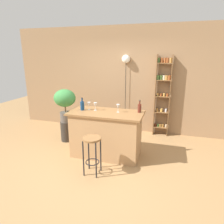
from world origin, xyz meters
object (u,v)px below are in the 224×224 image
object	(u,v)px
bottle_soda_blue	(82,105)
wine_glass_right	(118,107)
potted_plant	(65,101)
wine_glass_center	(89,104)
bottle_vinegar	(140,108)
pendant_globe_light	(126,60)
wine_glass_left	(95,105)
spice_shelf	(163,93)
plant_stool	(67,131)
bar_stool	(92,147)

from	to	relation	value
bottle_soda_blue	wine_glass_right	world-z (taller)	bottle_soda_blue
potted_plant	wine_glass_center	size ratio (longest dim) A/B	4.85
bottle_vinegar	pendant_globe_light	world-z (taller)	pendant_globe_light
wine_glass_left	wine_glass_right	distance (m)	0.49
pendant_globe_light	bottle_vinegar	bearing A→B (deg)	-66.09
bottle_soda_blue	spice_shelf	bearing A→B (deg)	43.90
wine_glass_right	plant_stool	bearing A→B (deg)	165.40
bottle_soda_blue	wine_glass_left	xyz separation A→B (m)	(0.27, 0.06, 0.02)
bar_stool	potted_plant	size ratio (longest dim) A/B	0.86
potted_plant	bar_stool	bearing A→B (deg)	-45.46
wine_glass_left	wine_glass_right	size ratio (longest dim) A/B	1.00
plant_stool	potted_plant	bearing A→B (deg)	180.00
bottle_vinegar	wine_glass_left	distance (m)	0.91
plant_stool	bottle_vinegar	distance (m)	2.00
spice_shelf	wine_glass_left	xyz separation A→B (m)	(-1.28, -1.42, -0.07)
potted_plant	bottle_vinegar	size ratio (longest dim) A/B	3.23
spice_shelf	pendant_globe_light	xyz separation A→B (m)	(-0.98, 0.05, 0.80)
wine_glass_left	pendant_globe_light	world-z (taller)	pendant_globe_light
bar_stool	plant_stool	bearing A→B (deg)	134.54
spice_shelf	wine_glass_left	size ratio (longest dim) A/B	12.63
wine_glass_left	wine_glass_right	bearing A→B (deg)	-0.46
wine_glass_left	potted_plant	bearing A→B (deg)	158.41
pendant_globe_light	plant_stool	bearing A→B (deg)	-137.67
pendant_globe_light	potted_plant	bearing A→B (deg)	-137.67
wine_glass_center	bottle_vinegar	bearing A→B (deg)	5.54
plant_stool	spice_shelf	bearing A→B (deg)	25.81
bottle_soda_blue	wine_glass_right	bearing A→B (deg)	4.51
wine_glass_right	wine_glass_left	bearing A→B (deg)	179.54
bar_stool	wine_glass_left	bearing A→B (deg)	106.49
bar_stool	pendant_globe_light	distance (m)	2.69
bottle_vinegar	bar_stool	bearing A→B (deg)	-125.96
pendant_globe_light	bar_stool	bearing A→B (deg)	-91.52
plant_stool	wine_glass_center	bearing A→B (deg)	-25.02
bar_stool	spice_shelf	xyz separation A→B (m)	(1.04, 2.23, 0.63)
plant_stool	pendant_globe_light	xyz separation A→B (m)	(1.21, 1.11, 1.68)
bar_stool	pendant_globe_light	bearing A→B (deg)	88.48
wine_glass_left	wine_glass_center	distance (m)	0.15
bar_stool	plant_stool	distance (m)	1.67
bar_stool	spice_shelf	distance (m)	2.54
spice_shelf	potted_plant	size ratio (longest dim) A/B	2.61
pendant_globe_light	spice_shelf	bearing A→B (deg)	-2.64
bottle_vinegar	spice_shelf	bearing A→B (deg)	74.13
plant_stool	pendant_globe_light	bearing A→B (deg)	42.33
bottle_vinegar	wine_glass_right	world-z (taller)	bottle_vinegar
spice_shelf	wine_glass_right	xyz separation A→B (m)	(-0.79, -1.43, -0.07)
spice_shelf	pendant_globe_light	distance (m)	1.26
spice_shelf	potted_plant	distance (m)	2.44
potted_plant	bottle_vinegar	distance (m)	1.84
bottle_soda_blue	pendant_globe_light	bearing A→B (deg)	69.73
bar_stool	potted_plant	bearing A→B (deg)	134.54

